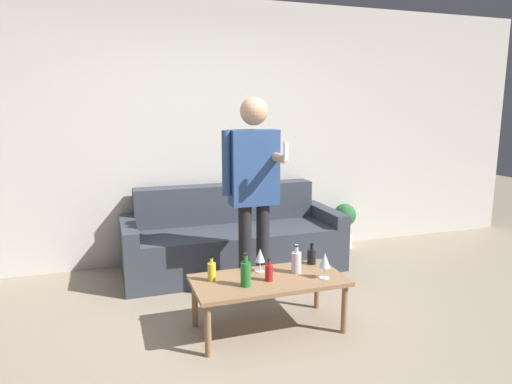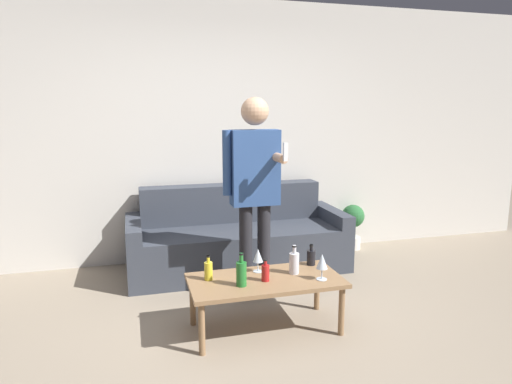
{
  "view_description": "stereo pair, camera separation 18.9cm",
  "coord_description": "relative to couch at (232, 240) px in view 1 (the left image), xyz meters",
  "views": [
    {
      "loc": [
        -0.96,
        -2.51,
        1.62
      ],
      "look_at": [
        0.17,
        0.85,
        0.95
      ],
      "focal_mm": 32.0,
      "sensor_mm": 36.0,
      "label": 1
    },
    {
      "loc": [
        -0.78,
        -2.57,
        1.62
      ],
      "look_at": [
        0.17,
        0.85,
        0.95
      ],
      "focal_mm": 32.0,
      "sensor_mm": 36.0,
      "label": 2
    }
  ],
  "objects": [
    {
      "name": "ground_plane",
      "position": [
        -0.22,
        -1.75,
        -0.3
      ],
      "size": [
        16.0,
        16.0,
        0.0
      ],
      "primitive_type": "plane",
      "color": "gray"
    },
    {
      "name": "wall_back",
      "position": [
        -0.22,
        0.45,
        1.05
      ],
      "size": [
        8.0,
        0.06,
        2.7
      ],
      "color": "silver",
      "rests_on": "ground_plane"
    },
    {
      "name": "couch",
      "position": [
        0.0,
        0.0,
        0.0
      ],
      "size": [
        2.15,
        0.83,
        0.82
      ],
      "color": "#383D47",
      "rests_on": "ground_plane"
    },
    {
      "name": "coffee_table",
      "position": [
        -0.1,
        -1.34,
        0.06
      ],
      "size": [
        1.1,
        0.54,
        0.4
      ],
      "color": "#8E6B47",
      "rests_on": "ground_plane"
    },
    {
      "name": "bottle_orange",
      "position": [
        -0.11,
        -1.38,
        0.16
      ],
      "size": [
        0.06,
        0.06,
        0.16
      ],
      "color": "#B21E1E",
      "rests_on": "coffee_table"
    },
    {
      "name": "bottle_green",
      "position": [
        -0.3,
        -1.42,
        0.19
      ],
      "size": [
        0.07,
        0.07,
        0.24
      ],
      "color": "#23752D",
      "rests_on": "coffee_table"
    },
    {
      "name": "bottle_dark",
      "position": [
        0.33,
        -1.15,
        0.16
      ],
      "size": [
        0.07,
        0.07,
        0.16
      ],
      "color": "black",
      "rests_on": "coffee_table"
    },
    {
      "name": "bottle_yellow",
      "position": [
        -0.5,
        -1.25,
        0.17
      ],
      "size": [
        0.06,
        0.06,
        0.18
      ],
      "color": "yellow",
      "rests_on": "coffee_table"
    },
    {
      "name": "bottle_red",
      "position": [
        0.13,
        -1.29,
        0.18
      ],
      "size": [
        0.07,
        0.07,
        0.22
      ],
      "color": "silver",
      "rests_on": "coffee_table"
    },
    {
      "name": "wine_glass_near",
      "position": [
        -0.12,
        -1.19,
        0.22
      ],
      "size": [
        0.08,
        0.08,
        0.18
      ],
      "color": "silver",
      "rests_on": "coffee_table"
    },
    {
      "name": "wine_glass_far",
      "position": [
        0.28,
        -1.46,
        0.23
      ],
      "size": [
        0.08,
        0.08,
        0.19
      ],
      "color": "silver",
      "rests_on": "coffee_table"
    },
    {
      "name": "person_standing_front",
      "position": [
        -0.03,
        -0.77,
        0.72
      ],
      "size": [
        0.46,
        0.43,
        1.69
      ],
      "color": "#232328",
      "rests_on": "ground_plane"
    },
    {
      "name": "potted_plant",
      "position": [
        1.43,
        0.26,
        0.02
      ],
      "size": [
        0.26,
        0.26,
        0.52
      ],
      "color": "silver",
      "rests_on": "ground_plane"
    }
  ]
}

